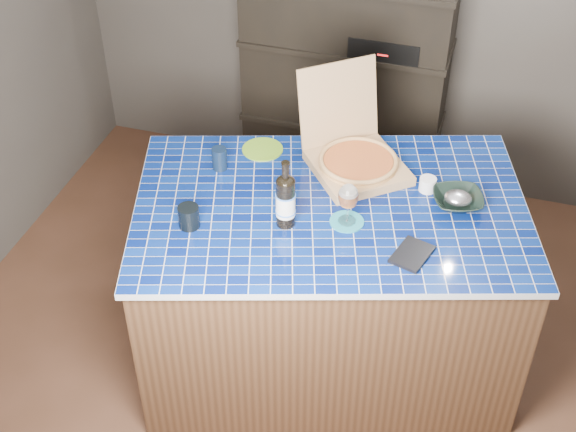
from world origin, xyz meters
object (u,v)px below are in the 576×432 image
(kitchen_island, at_px, (328,282))
(mead_bottle, at_px, (286,200))
(pizza_box, at_px, (356,158))
(wine_glass, at_px, (348,197))
(dvd_case, at_px, (412,254))
(bowl, at_px, (458,200))

(kitchen_island, relative_size, mead_bottle, 6.06)
(pizza_box, distance_m, wine_glass, 0.41)
(dvd_case, bearing_deg, pizza_box, 140.93)
(dvd_case, bearing_deg, wine_glass, 173.31)
(dvd_case, bearing_deg, mead_bottle, -168.25)
(pizza_box, xyz_separation_m, dvd_case, (0.37, -0.53, -0.06))
(pizza_box, bearing_deg, dvd_case, -94.13)
(dvd_case, distance_m, bowl, 0.42)
(kitchen_island, distance_m, pizza_box, 0.63)
(bowl, bearing_deg, dvd_case, -109.00)
(kitchen_island, distance_m, mead_bottle, 0.66)
(wine_glass, xyz_separation_m, bowl, (0.45, 0.26, -0.11))
(pizza_box, xyz_separation_m, bowl, (0.50, -0.14, -0.04))
(kitchen_island, bearing_deg, bowl, 0.28)
(kitchen_island, distance_m, dvd_case, 0.68)
(kitchen_island, height_order, wine_glass, wine_glass)
(pizza_box, height_order, wine_glass, pizza_box)
(wine_glass, distance_m, bowl, 0.53)
(wine_glass, distance_m, dvd_case, 0.37)
(pizza_box, bearing_deg, mead_bottle, -151.06)
(kitchen_island, height_order, pizza_box, pizza_box)
(mead_bottle, xyz_separation_m, wine_glass, (0.26, 0.09, 0.01))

